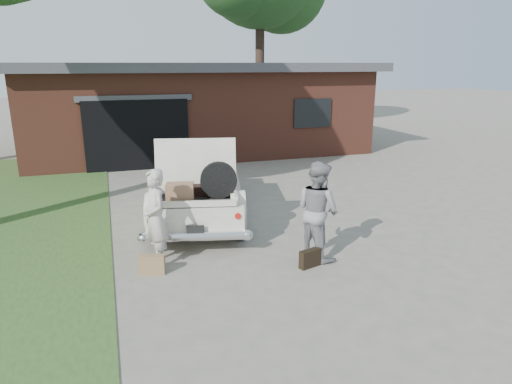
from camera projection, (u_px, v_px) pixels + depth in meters
name	position (u px, v px, depth m)	size (l,w,h in m)	color
ground	(267.00, 263.00, 7.76)	(90.00, 90.00, 0.00)	gray
house	(194.00, 105.00, 18.09)	(12.80, 7.80, 3.30)	brown
sedan	(199.00, 185.00, 10.05)	(2.80, 4.94, 1.92)	white
woman_left	(155.00, 218.00, 7.51)	(0.60, 0.39, 1.64)	beige
woman_right	(318.00, 210.00, 7.81)	(0.83, 0.65, 1.71)	gray
suitcase_left	(152.00, 265.00, 7.32)	(0.42, 0.13, 0.32)	#97774D
suitcase_right	(310.00, 258.00, 7.58)	(0.39, 0.13, 0.30)	black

